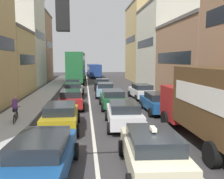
{
  "coord_description": "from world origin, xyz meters",
  "views": [
    {
      "loc": [
        -2.09,
        -6.55,
        3.91
      ],
      "look_at": [
        0.0,
        12.0,
        1.6
      ],
      "focal_mm": 38.64,
      "sensor_mm": 36.0,
      "label": 1
    }
  ],
  "objects_px": {
    "sedan_left_lane_fourth": "(74,90)",
    "bus_mid_queue_primary": "(76,66)",
    "wagon_left_lane_second": "(61,116)",
    "coupe_centre_lane_fourth": "(105,89)",
    "sedan_left_lane_front": "(42,155)",
    "hatchback_centre_lane_third": "(113,98)",
    "removalist_box_truck": "(212,102)",
    "sedan_left_lane_third": "(71,99)",
    "sedan_centre_lane_second": "(124,113)",
    "sedan_right_lane_behind_truck": "(158,102)",
    "wagon_right_lane_far": "(142,91)",
    "sedan_centre_lane_fifth": "(102,84)",
    "taxi_centre_lane_front": "(152,150)",
    "sedan_left_lane_fifth": "(73,84)",
    "bus_far_queue_secondary": "(94,69)",
    "cyclist_on_sidewalk": "(15,110)"
  },
  "relations": [
    {
      "from": "removalist_box_truck",
      "to": "sedan_right_lane_behind_truck",
      "type": "bearing_deg",
      "value": 4.22
    },
    {
      "from": "coupe_centre_lane_fourth",
      "to": "cyclist_on_sidewalk",
      "type": "xyz_separation_m",
      "value": [
        -6.39,
        -10.28,
        0.05
      ]
    },
    {
      "from": "sedan_centre_lane_second",
      "to": "cyclist_on_sidewalk",
      "type": "distance_m",
      "value": 6.64
    },
    {
      "from": "hatchback_centre_lane_third",
      "to": "bus_mid_queue_primary",
      "type": "bearing_deg",
      "value": 9.98
    },
    {
      "from": "sedan_centre_lane_second",
      "to": "wagon_right_lane_far",
      "type": "distance_m",
      "value": 10.43
    },
    {
      "from": "sedan_right_lane_behind_truck",
      "to": "sedan_left_lane_third",
      "type": "bearing_deg",
      "value": 71.61
    },
    {
      "from": "taxi_centre_lane_front",
      "to": "bus_far_queue_secondary",
      "type": "xyz_separation_m",
      "value": [
        -0.25,
        46.07,
        0.96
      ]
    },
    {
      "from": "removalist_box_truck",
      "to": "sedan_left_lane_third",
      "type": "relative_size",
      "value": 1.77
    },
    {
      "from": "sedan_left_lane_fourth",
      "to": "sedan_centre_lane_fifth",
      "type": "relative_size",
      "value": 1.0
    },
    {
      "from": "sedan_left_lane_third",
      "to": "sedan_left_lane_fourth",
      "type": "relative_size",
      "value": 1.0
    },
    {
      "from": "taxi_centre_lane_front",
      "to": "sedan_left_lane_front",
      "type": "bearing_deg",
      "value": 93.9
    },
    {
      "from": "sedan_centre_lane_second",
      "to": "bus_far_queue_secondary",
      "type": "distance_m",
      "value": 40.3
    },
    {
      "from": "sedan_left_lane_front",
      "to": "hatchback_centre_lane_third",
      "type": "height_order",
      "value": "same"
    },
    {
      "from": "sedan_left_lane_third",
      "to": "cyclist_on_sidewalk",
      "type": "height_order",
      "value": "cyclist_on_sidewalk"
    },
    {
      "from": "taxi_centre_lane_front",
      "to": "wagon_left_lane_second",
      "type": "relative_size",
      "value": 1.02
    },
    {
      "from": "sedan_centre_lane_second",
      "to": "sedan_centre_lane_fifth",
      "type": "xyz_separation_m",
      "value": [
        0.01,
        17.41,
        0.0
      ]
    },
    {
      "from": "cyclist_on_sidewalk",
      "to": "sedan_centre_lane_second",
      "type": "bearing_deg",
      "value": -110.01
    },
    {
      "from": "taxi_centre_lane_front",
      "to": "coupe_centre_lane_fourth",
      "type": "xyz_separation_m",
      "value": [
        -0.14,
        17.49,
        -0.0
      ]
    },
    {
      "from": "sedan_left_lane_front",
      "to": "sedan_centre_lane_second",
      "type": "distance_m",
      "value": 6.85
    },
    {
      "from": "hatchback_centre_lane_third",
      "to": "wagon_right_lane_far",
      "type": "height_order",
      "value": "same"
    },
    {
      "from": "wagon_left_lane_second",
      "to": "coupe_centre_lane_fourth",
      "type": "distance_m",
      "value": 12.4
    },
    {
      "from": "sedan_centre_lane_fifth",
      "to": "bus_far_queue_secondary",
      "type": "xyz_separation_m",
      "value": [
        -0.2,
        22.87,
        0.96
      ]
    },
    {
      "from": "removalist_box_truck",
      "to": "coupe_centre_lane_fourth",
      "type": "xyz_separation_m",
      "value": [
        -3.66,
        15.04,
        -1.18
      ]
    },
    {
      "from": "sedan_left_lane_fourth",
      "to": "bus_mid_queue_primary",
      "type": "relative_size",
      "value": 0.41
    },
    {
      "from": "sedan_left_lane_third",
      "to": "sedan_centre_lane_fifth",
      "type": "distance_m",
      "value": 12.11
    },
    {
      "from": "removalist_box_truck",
      "to": "bus_far_queue_secondary",
      "type": "relative_size",
      "value": 0.73
    },
    {
      "from": "sedan_left_lane_third",
      "to": "coupe_centre_lane_fourth",
      "type": "bearing_deg",
      "value": -31.28
    },
    {
      "from": "sedan_left_lane_third",
      "to": "sedan_right_lane_behind_truck",
      "type": "distance_m",
      "value": 6.9
    },
    {
      "from": "removalist_box_truck",
      "to": "wagon_left_lane_second",
      "type": "xyz_separation_m",
      "value": [
        -7.16,
        3.14,
        -1.18
      ]
    },
    {
      "from": "sedan_centre_lane_second",
      "to": "sedan_left_lane_fourth",
      "type": "distance_m",
      "value": 12.28
    },
    {
      "from": "sedan_left_lane_fourth",
      "to": "cyclist_on_sidewalk",
      "type": "relative_size",
      "value": 2.52
    },
    {
      "from": "cyclist_on_sidewalk",
      "to": "hatchback_centre_lane_third",
      "type": "bearing_deg",
      "value": -64.91
    },
    {
      "from": "sedan_left_lane_front",
      "to": "sedan_centre_lane_fifth",
      "type": "xyz_separation_m",
      "value": [
        3.66,
        23.21,
        0.0
      ]
    },
    {
      "from": "taxi_centre_lane_front",
      "to": "wagon_left_lane_second",
      "type": "bearing_deg",
      "value": 36.81
    },
    {
      "from": "removalist_box_truck",
      "to": "sedan_centre_lane_second",
      "type": "distance_m",
      "value": 5.03
    },
    {
      "from": "sedan_centre_lane_fifth",
      "to": "bus_mid_queue_primary",
      "type": "xyz_separation_m",
      "value": [
        -3.6,
        9.45,
        2.03
      ]
    },
    {
      "from": "sedan_centre_lane_second",
      "to": "sedan_left_lane_fifth",
      "type": "height_order",
      "value": "same"
    },
    {
      "from": "cyclist_on_sidewalk",
      "to": "sedan_right_lane_behind_truck",
      "type": "bearing_deg",
      "value": -85.23
    },
    {
      "from": "sedan_left_lane_third",
      "to": "sedan_centre_lane_fifth",
      "type": "xyz_separation_m",
      "value": [
        3.38,
        11.63,
        0.0
      ]
    },
    {
      "from": "taxi_centre_lane_front",
      "to": "wagon_right_lane_far",
      "type": "relative_size",
      "value": 1.01
    },
    {
      "from": "sedan_left_lane_fourth",
      "to": "removalist_box_truck",
      "type": "bearing_deg",
      "value": -153.61
    },
    {
      "from": "sedan_left_lane_third",
      "to": "bus_far_queue_secondary",
      "type": "height_order",
      "value": "bus_far_queue_secondary"
    },
    {
      "from": "hatchback_centre_lane_third",
      "to": "sedan_right_lane_behind_truck",
      "type": "relative_size",
      "value": 1.0
    },
    {
      "from": "sedan_left_lane_front",
      "to": "removalist_box_truck",
      "type": "bearing_deg",
      "value": -67.31
    },
    {
      "from": "taxi_centre_lane_front",
      "to": "sedan_left_lane_fifth",
      "type": "bearing_deg",
      "value": 12.99
    },
    {
      "from": "sedan_left_lane_fifth",
      "to": "wagon_right_lane_far",
      "type": "xyz_separation_m",
      "value": [
        7.14,
        -7.54,
        0.0
      ]
    },
    {
      "from": "sedan_right_lane_behind_truck",
      "to": "bus_mid_queue_primary",
      "type": "distance_m",
      "value": 24.37
    },
    {
      "from": "sedan_centre_lane_second",
      "to": "removalist_box_truck",
      "type": "bearing_deg",
      "value": -130.21
    },
    {
      "from": "coupe_centre_lane_fourth",
      "to": "wagon_right_lane_far",
      "type": "bearing_deg",
      "value": -114.3
    },
    {
      "from": "sedan_left_lane_front",
      "to": "bus_far_queue_secondary",
      "type": "relative_size",
      "value": 0.42
    }
  ]
}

